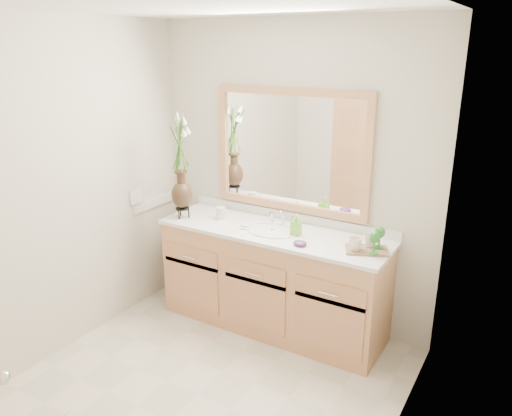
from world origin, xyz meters
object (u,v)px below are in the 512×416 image
Objects in this scene: flower_vase at (180,151)px; tumbler at (221,213)px; soap_bottle at (296,226)px; tray at (367,250)px.

flower_vase is 8.37× the size of tumbler.
soap_bottle is (0.98, 0.13, -0.49)m from flower_vase.
flower_vase is 1.64m from tray.
soap_bottle is (0.69, -0.01, 0.02)m from tumbler.
tray is at bearing -1.73° from tumbler.
flower_vase reaches higher than soap_bottle.
soap_bottle reaches higher than tumbler.
tumbler is (0.29, 0.14, -0.51)m from flower_vase.
flower_vase is at bearing 160.35° from tray.
flower_vase is 2.85× the size of tray.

